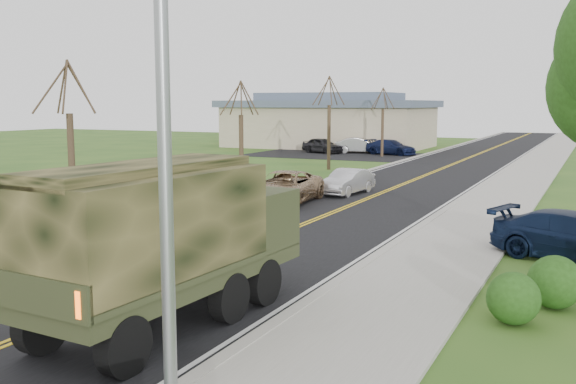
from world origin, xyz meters
The scene contains 16 objects.
road centered at (0.00, 40.00, 0.01)m, with size 8.00×120.00×0.01m, color black.
curb_right centered at (4.15, 40.00, 0.06)m, with size 0.30×120.00×0.12m, color #9E998E.
sidewalk_right centered at (5.90, 40.00, 0.05)m, with size 3.20×120.00×0.10m, color #9E998E.
curb_left centered at (-4.15, 40.00, 0.05)m, with size 0.30×120.00×0.10m, color #9E998E.
street_light centered at (4.90, -0.50, 4.43)m, with size 1.65×0.22×8.00m.
bare_tree_a centered at (-7.00, 10.00, 2.63)m, with size 1.93×2.26×6.08m.
bare_tree_b centered at (-7.00, 22.00, 2.48)m, with size 1.83×2.14×5.73m.
bare_tree_c centered at (-7.00, 34.00, 2.78)m, with size 2.04×2.39×6.42m.
bare_tree_d centered at (-7.00, 46.00, 2.55)m, with size 1.88×2.20×5.91m.
commercial_building centered at (-15.98, 55.97, 2.69)m, with size 25.50×21.50×5.65m.
military_truck centered at (2.10, 3.28, 1.95)m, with size 2.76×6.96×3.41m.
suv_champagne centered at (-3.00, 18.96, 0.73)m, with size 2.44×5.28×1.47m, color #967855.
sedan_silver centered at (-1.47, 23.07, 0.63)m, with size 1.34×3.84×1.27m, color silver.
lot_car_dark centered at (-13.17, 47.40, 0.72)m, with size 1.69×4.21×1.43m, color black.
lot_car_silver centered at (-10.13, 48.89, 0.72)m, with size 1.52×4.37×1.44m, color #A9A8AD.
lot_car_navy centered at (-6.91, 48.34, 0.68)m, with size 1.90×4.68×1.36m, color #0F1739.
Camera 1 is at (9.94, -7.06, 4.54)m, focal length 40.00 mm.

